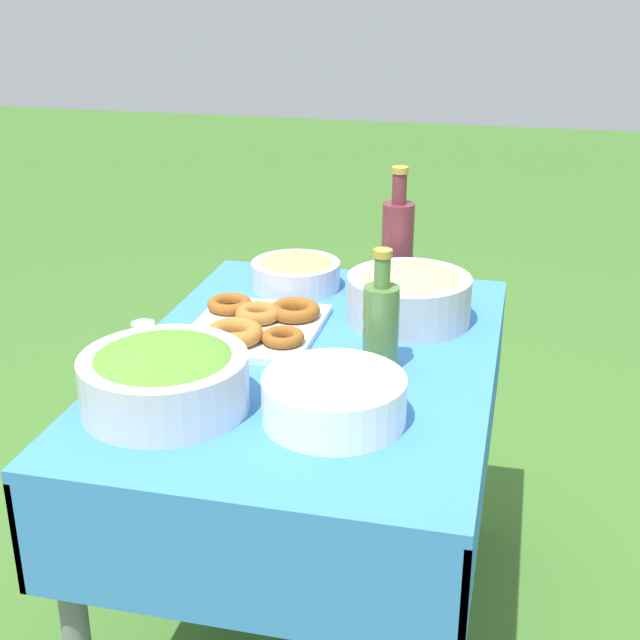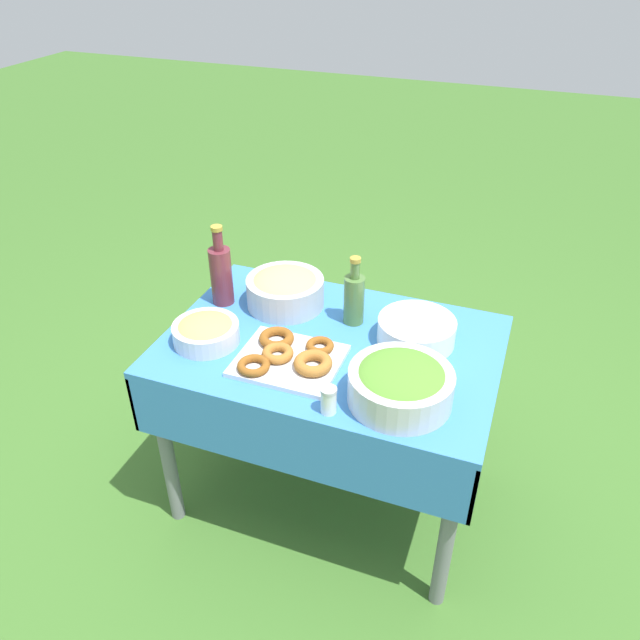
% 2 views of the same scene
% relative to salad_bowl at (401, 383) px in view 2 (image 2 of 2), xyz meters
% --- Properties ---
extents(ground_plane, '(14.00, 14.00, 0.00)m').
position_rel_salad_bowl_xyz_m(ground_plane, '(0.29, -0.20, -0.78)').
color(ground_plane, '#3D6B28').
extents(picnic_table, '(1.11, 0.75, 0.71)m').
position_rel_salad_bowl_xyz_m(picnic_table, '(0.29, -0.20, -0.18)').
color(picnic_table, '#387AC6').
rests_on(picnic_table, ground_plane).
extents(salad_bowl, '(0.31, 0.31, 0.12)m').
position_rel_salad_bowl_xyz_m(salad_bowl, '(0.00, 0.00, 0.00)').
color(salad_bowl, silver).
rests_on(salad_bowl, picnic_table).
extents(pasta_bowl, '(0.28, 0.28, 0.13)m').
position_rel_salad_bowl_xyz_m(pasta_bowl, '(0.52, -0.37, 0.00)').
color(pasta_bowl, '#B2B7BC').
rests_on(pasta_bowl, picnic_table).
extents(donut_platter, '(0.33, 0.31, 0.05)m').
position_rel_salad_bowl_xyz_m(donut_platter, '(0.38, -0.06, -0.04)').
color(donut_platter, silver).
rests_on(donut_platter, picnic_table).
extents(plate_stack, '(0.26, 0.26, 0.08)m').
position_rel_salad_bowl_xyz_m(plate_stack, '(0.02, -0.31, -0.02)').
color(plate_stack, white).
rests_on(plate_stack, picnic_table).
extents(olive_oil_bottle, '(0.07, 0.07, 0.25)m').
position_rel_salad_bowl_xyz_m(olive_oil_bottle, '(0.26, -0.35, 0.03)').
color(olive_oil_bottle, '#4C7238').
rests_on(olive_oil_bottle, picnic_table).
extents(wine_bottle, '(0.08, 0.08, 0.30)m').
position_rel_salad_bowl_xyz_m(wine_bottle, '(0.74, -0.31, 0.06)').
color(wine_bottle, maroon).
rests_on(wine_bottle, picnic_table).
extents(fruit_bowl, '(0.22, 0.22, 0.08)m').
position_rel_salad_bowl_xyz_m(fruit_bowl, '(0.68, -0.07, -0.02)').
color(fruit_bowl, silver).
rests_on(fruit_bowl, picnic_table).
extents(salt_shaker, '(0.05, 0.05, 0.09)m').
position_rel_salad_bowl_xyz_m(salt_shaker, '(0.18, 0.12, -0.02)').
color(salt_shaker, white).
rests_on(salt_shaker, picnic_table).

